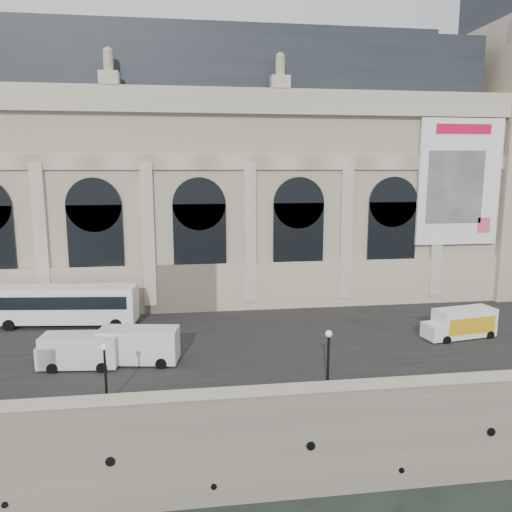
{
  "coord_description": "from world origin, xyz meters",
  "views": [
    {
      "loc": [
        -5.24,
        -27.48,
        20.49
      ],
      "look_at": [
        1.66,
        22.0,
        11.64
      ],
      "focal_mm": 35.0,
      "sensor_mm": 36.0,
      "label": 1
    }
  ],
  "objects_px": {
    "van_c": "(134,346)",
    "lamp_left": "(106,375)",
    "box_truck": "(461,323)",
    "lamp_right": "(328,363)",
    "bus_left": "(66,304)",
    "van_b": "(76,351)"
  },
  "relations": [
    {
      "from": "van_c",
      "to": "lamp_left",
      "type": "xyz_separation_m",
      "value": [
        -0.99,
        -6.85,
        0.64
      ]
    },
    {
      "from": "box_truck",
      "to": "lamp_right",
      "type": "bearing_deg",
      "value": -147.91
    },
    {
      "from": "bus_left",
      "to": "lamp_left",
      "type": "height_order",
      "value": "lamp_left"
    },
    {
      "from": "van_c",
      "to": "box_truck",
      "type": "distance_m",
      "value": 27.35
    },
    {
      "from": "lamp_right",
      "to": "lamp_left",
      "type": "bearing_deg",
      "value": 178.91
    },
    {
      "from": "van_b",
      "to": "lamp_right",
      "type": "height_order",
      "value": "lamp_right"
    },
    {
      "from": "van_c",
      "to": "box_truck",
      "type": "bearing_deg",
      "value": 3.98
    },
    {
      "from": "van_b",
      "to": "lamp_left",
      "type": "height_order",
      "value": "lamp_left"
    },
    {
      "from": "box_truck",
      "to": "lamp_left",
      "type": "height_order",
      "value": "lamp_left"
    },
    {
      "from": "van_b",
      "to": "box_truck",
      "type": "relative_size",
      "value": 0.89
    },
    {
      "from": "box_truck",
      "to": "lamp_right",
      "type": "xyz_separation_m",
      "value": [
        -14.37,
        -9.01,
        0.87
      ]
    },
    {
      "from": "lamp_left",
      "to": "bus_left",
      "type": "bearing_deg",
      "value": 109.8
    },
    {
      "from": "van_c",
      "to": "lamp_right",
      "type": "relative_size",
      "value": 1.46
    },
    {
      "from": "van_c",
      "to": "lamp_left",
      "type": "distance_m",
      "value": 6.95
    },
    {
      "from": "lamp_right",
      "to": "bus_left",
      "type": "bearing_deg",
      "value": 139.46
    },
    {
      "from": "lamp_left",
      "to": "lamp_right",
      "type": "xyz_separation_m",
      "value": [
        13.9,
        -0.27,
        0.14
      ]
    },
    {
      "from": "bus_left",
      "to": "van_c",
      "type": "bearing_deg",
      "value": -54.72
    },
    {
      "from": "van_c",
      "to": "van_b",
      "type": "bearing_deg",
      "value": -175.75
    },
    {
      "from": "van_b",
      "to": "lamp_right",
      "type": "bearing_deg",
      "value": -21.75
    },
    {
      "from": "van_b",
      "to": "lamp_right",
      "type": "xyz_separation_m",
      "value": [
        17.05,
        -6.8,
        0.86
      ]
    },
    {
      "from": "lamp_left",
      "to": "lamp_right",
      "type": "distance_m",
      "value": 13.91
    },
    {
      "from": "van_c",
      "to": "lamp_left",
      "type": "relative_size",
      "value": 1.56
    }
  ]
}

